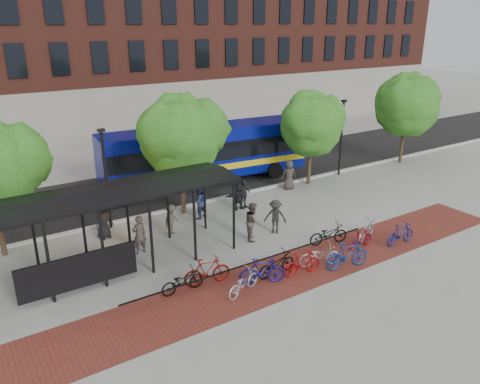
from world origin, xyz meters
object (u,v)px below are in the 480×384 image
bike_8 (328,234)px  pedestrian_0 (103,220)px  pedestrian_6 (289,175)px  pedestrian_4 (244,194)px  bike_5 (302,263)px  bike_6 (320,255)px  bus_shelter (110,201)px  bike_4 (276,264)px  lamp_post_right (341,136)px  pedestrian_9 (275,217)px  bike_1 (207,271)px  bike_2 (243,282)px  pedestrian_1 (139,235)px  tree_c (312,122)px  bus (206,151)px  bike_7 (347,255)px  bike_10 (366,230)px  tree_d (407,102)px  pedestrian_5 (238,196)px  bike_0 (183,281)px  lamp_post_left (106,176)px  bike_9 (361,239)px  bike_11 (400,234)px  bike_3 (262,271)px  pedestrian_8 (253,221)px

bike_8 → pedestrian_0: pedestrian_0 is taller
pedestrian_6 → pedestrian_4: bearing=37.5°
bike_5 → pedestrian_0: (-5.71, 7.95, 0.39)m
bike_6 → bike_8: (1.78, 1.36, 0.01)m
bus_shelter → bike_4: bearing=-39.1°
lamp_post_right → pedestrian_9: size_ratio=2.94×
bike_1 → bike_2: bearing=-138.4°
pedestrian_1 → pedestrian_6: pedestrian_6 is taller
bike_2 → bike_5: 2.81m
tree_c → lamp_post_right: 3.20m
bus → bike_7: bearing=-87.0°
bike_10 → pedestrian_0: 12.67m
tree_d → pedestrian_0: tree_d is taller
pedestrian_4 → pedestrian_5: 0.39m
bike_0 → lamp_post_left: bearing=3.4°
lamp_post_right → bus: size_ratio=0.37×
bus_shelter → lamp_post_left: lamp_post_left is taller
bike_6 → bike_9: bike_6 is taller
bike_10 → bike_11: bearing=-163.6°
bike_3 → bike_6: 2.93m
bus_shelter → bike_1: bus_shelter is taller
bike_6 → bike_7: (0.84, -0.78, 0.13)m
bike_3 → bike_10: 6.61m
bike_2 → lamp_post_right: bearing=-76.9°
bike_6 → pedestrian_8: 3.86m
bike_4 → bike_6: bearing=-105.1°
bike_5 → pedestrian_9: pedestrian_9 is taller
bus_shelter → bike_2: bus_shelter is taller
bike_8 → pedestrian_6: pedestrian_6 is taller
bike_7 → bike_5: bearing=84.6°
bike_8 → bike_11: bike_11 is taller
bike_7 → pedestrian_9: 4.52m
lamp_post_right → pedestrian_8: bearing=-154.5°
bike_7 → pedestrian_5: size_ratio=1.31×
bike_5 → bike_6: 1.16m
pedestrian_1 → bike_3: bearing=115.4°
bike_2 → bike_6: 3.95m
bike_3 → bike_7: bike_7 is taller
bus_shelter → pedestrian_6: 13.11m
bike_8 → pedestrian_8: size_ratio=1.02×
lamp_post_right → bike_5: size_ratio=2.92×
bike_7 → lamp_post_right: bearing=-31.2°
tree_d → pedestrian_0: size_ratio=3.56×
bike_9 → pedestrian_0: size_ratio=0.88×
lamp_post_right → pedestrian_9: lamp_post_right is taller
bus → pedestrian_1: 10.47m
pedestrian_1 → lamp_post_left: bearing=-92.2°
bike_2 → bike_6: bearing=-109.5°
lamp_post_right → pedestrian_1: lamp_post_right is taller
bike_0 → bike_11: bike_11 is taller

